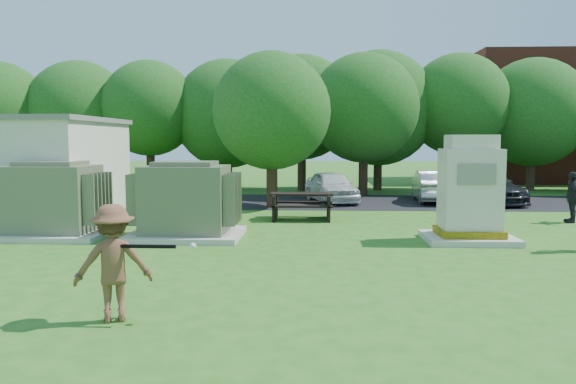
# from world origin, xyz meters

# --- Properties ---
(ground) EXTENTS (120.00, 120.00, 0.00)m
(ground) POSITION_xyz_m (0.00, 0.00, 0.00)
(ground) COLOR #2D6619
(ground) RESTS_ON ground
(parking_strip) EXTENTS (20.00, 6.00, 0.01)m
(parking_strip) POSITION_xyz_m (7.00, 13.50, 0.01)
(parking_strip) COLOR #232326
(parking_strip) RESTS_ON ground
(transformer_left) EXTENTS (3.00, 2.40, 2.07)m
(transformer_left) POSITION_xyz_m (-6.50, 4.50, 0.97)
(transformer_left) COLOR beige
(transformer_left) RESTS_ON ground
(transformer_right) EXTENTS (3.00, 2.40, 2.07)m
(transformer_right) POSITION_xyz_m (-2.80, 4.50, 0.97)
(transformer_right) COLOR beige
(transformer_right) RESTS_ON ground
(generator_cabinet) EXTENTS (2.28, 1.87, 2.78)m
(generator_cabinet) POSITION_xyz_m (4.73, 4.26, 1.22)
(generator_cabinet) COLOR beige
(generator_cabinet) RESTS_ON ground
(picnic_table) EXTENTS (2.06, 1.55, 0.88)m
(picnic_table) POSITION_xyz_m (0.26, 8.12, 0.55)
(picnic_table) COLOR black
(picnic_table) RESTS_ON ground
(batter) EXTENTS (1.26, 0.98, 1.72)m
(batter) POSITION_xyz_m (-2.23, -2.57, 0.86)
(batter) COLOR brown
(batter) RESTS_ON ground
(person_walking_right) EXTENTS (0.55, 1.01, 1.64)m
(person_walking_right) POSITION_xyz_m (8.93, 7.81, 0.82)
(person_walking_right) COLOR black
(person_walking_right) RESTS_ON ground
(car_white) EXTENTS (2.55, 4.19, 1.33)m
(car_white) POSITION_xyz_m (1.39, 13.38, 0.67)
(car_white) COLOR white
(car_white) RESTS_ON ground
(car_silver_a) EXTENTS (1.69, 4.18, 1.35)m
(car_silver_a) POSITION_xyz_m (5.74, 13.74, 0.67)
(car_silver_a) COLOR #A3A3A8
(car_silver_a) RESTS_ON ground
(car_dark) EXTENTS (2.73, 4.97, 1.36)m
(car_dark) POSITION_xyz_m (7.88, 13.47, 0.68)
(car_dark) COLOR black
(car_dark) RESTS_ON ground
(batting_equipment) EXTENTS (1.21, 0.19, 0.09)m
(batting_equipment) POSITION_xyz_m (-1.68, -2.64, 1.13)
(batting_equipment) COLOR black
(batting_equipment) RESTS_ON ground
(tree_row) EXTENTS (41.30, 13.30, 7.30)m
(tree_row) POSITION_xyz_m (1.75, 18.50, 4.15)
(tree_row) COLOR #47301E
(tree_row) RESTS_ON ground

